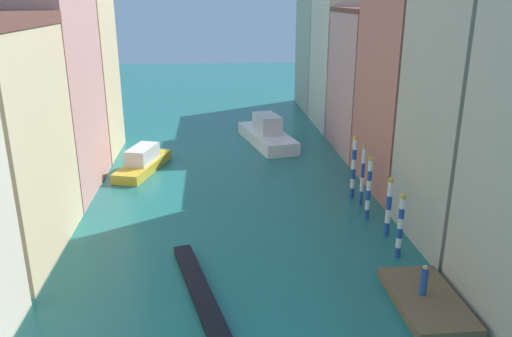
{
  "coord_description": "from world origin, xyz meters",
  "views": [
    {
      "loc": [
        -1.47,
        -14.86,
        14.24
      ],
      "look_at": [
        1.84,
        22.43,
        1.5
      ],
      "focal_mm": 35.45,
      "sensor_mm": 36.0,
      "label": 1
    }
  ],
  "objects_px": {
    "vaporetto_white": "(267,134)",
    "motorboat_0": "(143,162)",
    "mooring_pole_3": "(362,175)",
    "mooring_pole_1": "(389,206)",
    "person_on_dock": "(424,281)",
    "mooring_pole_2": "(369,188)",
    "mooring_pole_4": "(354,166)",
    "gondola_black": "(203,298)",
    "mooring_pole_0": "(400,225)",
    "waterfront_dock": "(427,300)"
  },
  "relations": [
    {
      "from": "person_on_dock",
      "to": "mooring_pole_2",
      "type": "distance_m",
      "value": 10.03
    },
    {
      "from": "mooring_pole_0",
      "to": "motorboat_0",
      "type": "relative_size",
      "value": 0.49
    },
    {
      "from": "mooring_pole_2",
      "to": "mooring_pole_3",
      "type": "relative_size",
      "value": 0.99
    },
    {
      "from": "mooring_pole_0",
      "to": "gondola_black",
      "type": "xyz_separation_m",
      "value": [
        -11.16,
        -3.6,
        -1.81
      ]
    },
    {
      "from": "mooring_pole_3",
      "to": "mooring_pole_4",
      "type": "distance_m",
      "value": 1.52
    },
    {
      "from": "mooring_pole_2",
      "to": "motorboat_0",
      "type": "xyz_separation_m",
      "value": [
        -16.27,
        11.63,
        -1.47
      ]
    },
    {
      "from": "mooring_pole_2",
      "to": "motorboat_0",
      "type": "bearing_deg",
      "value": 144.44
    },
    {
      "from": "mooring_pole_3",
      "to": "gondola_black",
      "type": "distance_m",
      "value": 16.06
    },
    {
      "from": "mooring_pole_4",
      "to": "gondola_black",
      "type": "bearing_deg",
      "value": -130.59
    },
    {
      "from": "mooring_pole_1",
      "to": "motorboat_0",
      "type": "height_order",
      "value": "mooring_pole_1"
    },
    {
      "from": "person_on_dock",
      "to": "mooring_pole_2",
      "type": "bearing_deg",
      "value": 88.53
    },
    {
      "from": "mooring_pole_0",
      "to": "mooring_pole_2",
      "type": "bearing_deg",
      "value": 92.46
    },
    {
      "from": "person_on_dock",
      "to": "mooring_pole_0",
      "type": "distance_m",
      "value": 4.76
    },
    {
      "from": "mooring_pole_3",
      "to": "mooring_pole_4",
      "type": "bearing_deg",
      "value": 99.18
    },
    {
      "from": "gondola_black",
      "to": "motorboat_0",
      "type": "distance_m",
      "value": 21.23
    },
    {
      "from": "gondola_black",
      "to": "mooring_pole_4",
      "type": "bearing_deg",
      "value": 49.41
    },
    {
      "from": "mooring_pole_2",
      "to": "mooring_pole_1",
      "type": "bearing_deg",
      "value": -79.03
    },
    {
      "from": "mooring_pole_0",
      "to": "mooring_pole_3",
      "type": "bearing_deg",
      "value": 89.59
    },
    {
      "from": "person_on_dock",
      "to": "waterfront_dock",
      "type": "bearing_deg",
      "value": -43.92
    },
    {
      "from": "mooring_pole_0",
      "to": "mooring_pole_3",
      "type": "distance_m",
      "value": 7.72
    },
    {
      "from": "mooring_pole_1",
      "to": "mooring_pole_4",
      "type": "bearing_deg",
      "value": 94.04
    },
    {
      "from": "vaporetto_white",
      "to": "mooring_pole_3",
      "type": "bearing_deg",
      "value": -73.33
    },
    {
      "from": "waterfront_dock",
      "to": "mooring_pole_3",
      "type": "relative_size",
      "value": 1.27
    },
    {
      "from": "mooring_pole_2",
      "to": "vaporetto_white",
      "type": "bearing_deg",
      "value": 103.86
    },
    {
      "from": "waterfront_dock",
      "to": "vaporetto_white",
      "type": "distance_m",
      "value": 29.53
    },
    {
      "from": "mooring_pole_1",
      "to": "motorboat_0",
      "type": "xyz_separation_m",
      "value": [
        -16.77,
        14.2,
        -1.21
      ]
    },
    {
      "from": "waterfront_dock",
      "to": "motorboat_0",
      "type": "distance_m",
      "value": 27.14
    },
    {
      "from": "mooring_pole_4",
      "to": "mooring_pole_1",
      "type": "bearing_deg",
      "value": -85.96
    },
    {
      "from": "mooring_pole_4",
      "to": "person_on_dock",
      "type": "bearing_deg",
      "value": -91.23
    },
    {
      "from": "mooring_pole_2",
      "to": "gondola_black",
      "type": "height_order",
      "value": "mooring_pole_2"
    },
    {
      "from": "mooring_pole_3",
      "to": "mooring_pole_2",
      "type": "bearing_deg",
      "value": -96.68
    },
    {
      "from": "mooring_pole_2",
      "to": "gondola_black",
      "type": "bearing_deg",
      "value": -140.83
    },
    {
      "from": "waterfront_dock",
      "to": "mooring_pole_2",
      "type": "distance_m",
      "value": 10.34
    },
    {
      "from": "mooring_pole_1",
      "to": "mooring_pole_4",
      "type": "distance_m",
      "value": 6.5
    },
    {
      "from": "mooring_pole_4",
      "to": "gondola_black",
      "type": "distance_m",
      "value": 17.01
    },
    {
      "from": "mooring_pole_4",
      "to": "motorboat_0",
      "type": "xyz_separation_m",
      "value": [
        -16.31,
        7.73,
        -1.67
      ]
    },
    {
      "from": "mooring_pole_2",
      "to": "mooring_pole_4",
      "type": "relative_size",
      "value": 0.92
    },
    {
      "from": "vaporetto_white",
      "to": "gondola_black",
      "type": "relative_size",
      "value": 0.98
    },
    {
      "from": "vaporetto_white",
      "to": "motorboat_0",
      "type": "bearing_deg",
      "value": -147.5
    },
    {
      "from": "mooring_pole_3",
      "to": "mooring_pole_1",
      "type": "bearing_deg",
      "value": -87.52
    },
    {
      "from": "mooring_pole_3",
      "to": "gondola_black",
      "type": "relative_size",
      "value": 0.42
    },
    {
      "from": "waterfront_dock",
      "to": "mooring_pole_4",
      "type": "bearing_deg",
      "value": 89.5
    },
    {
      "from": "mooring_pole_1",
      "to": "mooring_pole_2",
      "type": "relative_size",
      "value": 0.88
    },
    {
      "from": "mooring_pole_0",
      "to": "mooring_pole_3",
      "type": "height_order",
      "value": "mooring_pole_3"
    },
    {
      "from": "mooring_pole_4",
      "to": "mooring_pole_2",
      "type": "bearing_deg",
      "value": -90.61
    },
    {
      "from": "mooring_pole_2",
      "to": "gondola_black",
      "type": "relative_size",
      "value": 0.41
    },
    {
      "from": "mooring_pole_3",
      "to": "mooring_pole_4",
      "type": "xyz_separation_m",
      "value": [
        -0.24,
        1.49,
        0.18
      ]
    },
    {
      "from": "mooring_pole_2",
      "to": "person_on_dock",
      "type": "bearing_deg",
      "value": -91.47
    },
    {
      "from": "mooring_pole_2",
      "to": "vaporetto_white",
      "type": "relative_size",
      "value": 0.42
    },
    {
      "from": "gondola_black",
      "to": "mooring_pole_1",
      "type": "bearing_deg",
      "value": 29.01
    }
  ]
}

